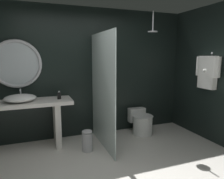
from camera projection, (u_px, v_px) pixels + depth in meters
The scene contains 11 objects.
back_wall_panel at pixel (80, 73), 4.26m from camera, with size 4.80×0.10×2.60m, color black.
side_wall_right at pixel (213, 74), 4.02m from camera, with size 0.10×2.47×2.60m, color black.
vanity_counter at pixel (19, 117), 3.64m from camera, with size 1.81×0.57×0.87m.
vessel_sink at pixel (20, 98), 3.58m from camera, with size 0.53×0.43×0.20m.
soap_dispenser at pixel (59, 95), 3.81m from camera, with size 0.07×0.07×0.15m.
round_wall_mirror at pixel (16, 64), 3.74m from camera, with size 0.87×0.06×0.87m.
shower_glass_panel at pixel (102, 91), 3.75m from camera, with size 0.02×1.29×2.06m, color silver.
rain_shower_head at pixel (153, 29), 4.06m from camera, with size 0.19×0.19×0.40m.
hanging_bathrobe at pixel (208, 71), 3.96m from camera, with size 0.20×0.55×0.69m.
toilet at pixel (141, 122), 4.48m from camera, with size 0.43×0.60×0.50m.
waste_bin at pixel (87, 140), 3.67m from camera, with size 0.19×0.19×0.38m.
Camera 1 is at (-0.88, -2.31, 1.68)m, focal length 33.57 mm.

